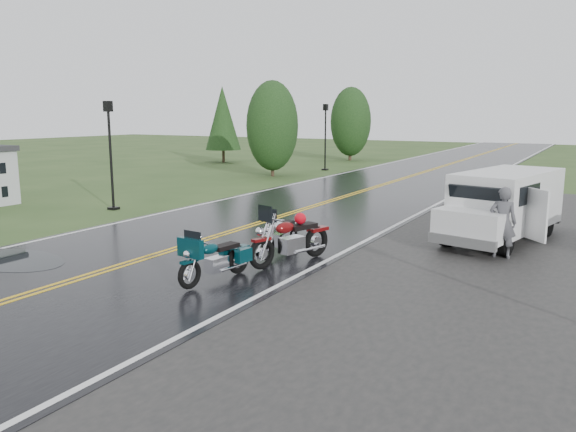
{
  "coord_description": "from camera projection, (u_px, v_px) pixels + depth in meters",
  "views": [
    {
      "loc": [
        9.2,
        -9.22,
        3.36
      ],
      "look_at": [
        2.8,
        2.0,
        1.0
      ],
      "focal_mm": 35.0,
      "sensor_mm": 36.0,
      "label": 1
    }
  ],
  "objects": [
    {
      "name": "van_white",
      "position": [
        449.0,
        211.0,
        14.15
      ],
      "size": [
        2.8,
        5.11,
        1.9
      ],
      "primitive_type": null,
      "rotation": [
        0.0,
        0.0,
        -0.21
      ],
      "color": "silver",
      "rests_on": "ground"
    },
    {
      "name": "road",
      "position": [
        328.0,
        202.0,
        21.51
      ],
      "size": [
        8.0,
        100.0,
        0.04
      ],
      "primitive_type": "cube",
      "color": "black",
      "rests_on": "ground"
    },
    {
      "name": "lamp_post_far_left",
      "position": [
        325.0,
        137.0,
        33.51
      ],
      "size": [
        0.34,
        0.34,
        3.98
      ],
      "primitive_type": null,
      "color": "black",
      "rests_on": "ground"
    },
    {
      "name": "motorcycle_teal",
      "position": [
        189.0,
        263.0,
        10.64
      ],
      "size": [
        0.93,
        1.98,
        1.13
      ],
      "primitive_type": null,
      "rotation": [
        0.0,
        0.0,
        -0.12
      ],
      "color": "#042C33",
      "rests_on": "ground"
    },
    {
      "name": "lamp_post_near_left",
      "position": [
        111.0,
        156.0,
        19.62
      ],
      "size": [
        0.33,
        0.33,
        3.84
      ],
      "primitive_type": null,
      "color": "black",
      "rests_on": "ground"
    },
    {
      "name": "tree_left_far",
      "position": [
        350.0,
        129.0,
        40.68
      ],
      "size": [
        2.93,
        2.93,
        4.51
      ],
      "primitive_type": null,
      "color": "#1E3D19",
      "rests_on": "ground"
    },
    {
      "name": "ground",
      "position": [
        140.0,
        261.0,
        12.97
      ],
      "size": [
        120.0,
        120.0,
        0.0
      ],
      "primitive_type": "plane",
      "color": "#2D471E",
      "rests_on": "ground"
    },
    {
      "name": "motorcycle_silver",
      "position": [
        268.0,
        238.0,
        12.7
      ],
      "size": [
        0.98,
        2.06,
        1.17
      ],
      "primitive_type": null,
      "rotation": [
        0.0,
        0.0,
        0.14
      ],
      "color": "#B9BCC2",
      "rests_on": "ground"
    },
    {
      "name": "pine_left_far",
      "position": [
        223.0,
        126.0,
        38.84
      ],
      "size": [
        2.46,
        2.46,
        5.12
      ],
      "primitive_type": null,
      "color": "#1E3D19",
      "rests_on": "ground"
    },
    {
      "name": "person_at_van",
      "position": [
        503.0,
        224.0,
        13.05
      ],
      "size": [
        0.63,
        0.43,
        1.68
      ],
      "primitive_type": "imported",
      "rotation": [
        0.0,
        0.0,
        3.18
      ],
      "color": "#49494E",
      "rests_on": "ground"
    },
    {
      "name": "tree_left_mid",
      "position": [
        272.0,
        136.0,
        30.23
      ],
      "size": [
        2.81,
        2.81,
        4.39
      ],
      "primitive_type": null,
      "color": "#1E3D19",
      "rests_on": "ground"
    },
    {
      "name": "motorcycle_red",
      "position": [
        262.0,
        241.0,
        11.96
      ],
      "size": [
        1.48,
        2.45,
        1.36
      ],
      "primitive_type": null,
      "rotation": [
        0.0,
        0.0,
        -0.3
      ],
      "color": "#5E0A0C",
      "rests_on": "ground"
    }
  ]
}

